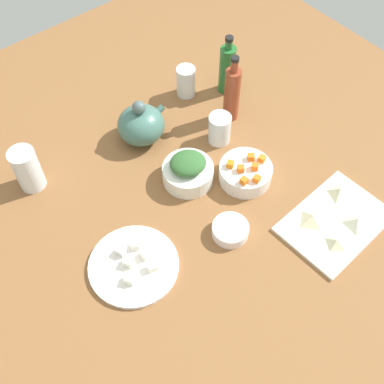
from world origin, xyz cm
name	(u,v)px	position (x,y,z in cm)	size (l,w,h in cm)	color
tabletop	(192,205)	(0.00, 0.00, 1.50)	(190.00, 190.00, 3.00)	brown
cutting_board	(335,222)	(25.59, -29.60, 3.50)	(28.69, 20.29, 1.00)	white
plate_tofu	(134,266)	(-23.95, -5.92, 3.60)	(23.05, 23.05, 1.20)	white
bowl_greens	(188,173)	(4.24, 6.98, 5.71)	(14.53, 14.53, 5.42)	white
bowl_carrots	(245,173)	(17.07, -3.08, 5.57)	(15.02, 15.02, 5.14)	white
bowl_small_side	(230,230)	(1.50, -14.10, 4.65)	(9.77, 9.77, 3.30)	white
teapot	(141,124)	(3.54, 28.28, 8.83)	(15.81, 14.00, 14.83)	#416C60
bottle_0	(227,68)	(37.59, 28.29, 11.81)	(5.13, 5.13, 20.69)	#256B2F
bottle_1	(232,93)	(30.48, 18.14, 12.71)	(4.82, 4.82, 23.14)	brown
drinking_glass_0	(27,169)	(-30.97, 33.65, 9.80)	(7.32, 7.32, 13.61)	white
drinking_glass_1	(186,82)	(26.16, 35.07, 8.15)	(6.14, 6.14, 10.29)	white
drinking_glass_2	(220,129)	(21.16, 12.86, 7.78)	(6.81, 6.81, 9.56)	white
carrot_cube_0	(241,169)	(15.01, -3.03, 9.04)	(1.80, 1.80, 1.80)	orange
carrot_cube_1	(230,164)	(13.81, -0.07, 9.04)	(1.80, 1.80, 1.80)	orange
carrot_cube_2	(255,167)	(18.54, -4.97, 9.04)	(1.80, 1.80, 1.80)	orange
carrot_cube_3	(251,157)	(20.09, -1.74, 9.04)	(1.80, 1.80, 1.80)	orange
carrot_cube_4	(262,159)	(22.04, -4.13, 9.04)	(1.80, 1.80, 1.80)	orange
carrot_cube_5	(244,181)	(12.82, -6.67, 9.04)	(1.80, 1.80, 1.80)	orange
carrot_cube_6	(257,179)	(15.95, -8.36, 9.04)	(1.80, 1.80, 1.80)	orange
chopped_greens_mound	(188,163)	(4.24, 6.98, 10.41)	(10.18, 9.21, 3.97)	#336330
tofu_cube_0	(130,279)	(-27.26, -9.20, 5.30)	(2.20, 2.20, 2.20)	white
tofu_cube_1	(128,262)	(-24.80, -5.16, 5.30)	(2.20, 2.20, 2.20)	silver
tofu_cube_2	(152,267)	(-21.01, -9.93, 5.30)	(2.20, 2.20, 2.20)	white
tofu_cube_3	(145,254)	(-20.25, -5.99, 5.30)	(2.20, 2.20, 2.20)	silver
tofu_cube_4	(121,251)	(-24.40, -1.34, 5.30)	(2.20, 2.20, 2.20)	white
tofu_cube_5	(135,245)	(-20.60, -2.20, 5.30)	(2.20, 2.20, 2.20)	white
dumpling_0	(339,191)	(33.01, -24.23, 5.31)	(5.36, 4.78, 2.61)	beige
dumpling_1	(357,221)	(29.05, -33.59, 5.27)	(5.51, 5.48, 2.53)	beige
dumpling_2	(312,218)	(20.62, -25.38, 5.25)	(5.75, 5.26, 2.50)	beige
dumpling_3	(336,242)	(20.00, -34.27, 5.10)	(4.37, 4.08, 2.19)	beige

